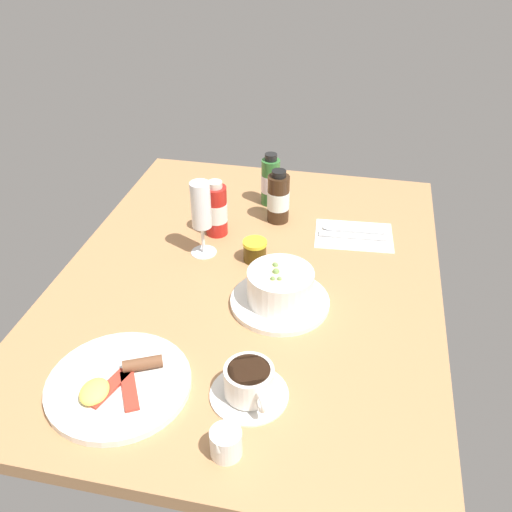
{
  "coord_description": "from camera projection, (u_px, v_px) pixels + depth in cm",
  "views": [
    {
      "loc": [
        -97.77,
        -22.2,
        74.09
      ],
      "look_at": [
        -2.54,
        -2.14,
        7.29
      ],
      "focal_mm": 39.01,
      "sensor_mm": 36.0,
      "label": 1
    }
  ],
  "objects": [
    {
      "name": "jam_jar",
      "position": [
        254.0,
        250.0,
        1.28
      ],
      "size": [
        5.59,
        5.59,
        5.11
      ],
      "color": "#47320B",
      "rests_on": "ground_plane"
    },
    {
      "name": "breakfast_plate",
      "position": [
        118.0,
        384.0,
        0.97
      ],
      "size": [
        25.28,
        25.28,
        3.7
      ],
      "color": "white",
      "rests_on": "ground_plane"
    },
    {
      "name": "coffee_cup",
      "position": [
        249.0,
        384.0,
        0.94
      ],
      "size": [
        13.68,
        13.68,
        6.27
      ],
      "color": "white",
      "rests_on": "ground_plane"
    },
    {
      "name": "sauce_bottle_brown",
      "position": [
        278.0,
        198.0,
        1.41
      ],
      "size": [
        5.67,
        5.67,
        14.05
      ],
      "color": "#382314",
      "rests_on": "ground_plane"
    },
    {
      "name": "ground_plane",
      "position": [
        249.0,
        281.0,
        1.25
      ],
      "size": [
        110.0,
        84.0,
        3.0
      ],
      "primitive_type": "cube",
      "color": "#B27F51"
    },
    {
      "name": "porridge_bowl",
      "position": [
        280.0,
        289.0,
        1.14
      ],
      "size": [
        20.69,
        20.69,
        8.92
      ],
      "color": "white",
      "rests_on": "ground_plane"
    },
    {
      "name": "creamer_jug",
      "position": [
        226.0,
        443.0,
        0.85
      ],
      "size": [
        6.02,
        4.99,
        5.42
      ],
      "color": "white",
      "rests_on": "ground_plane"
    },
    {
      "name": "sauce_bottle_red",
      "position": [
        216.0,
        210.0,
        1.36
      ],
      "size": [
        5.53,
        5.53,
        14.27
      ],
      "color": "#B21E19",
      "rests_on": "ground_plane"
    },
    {
      "name": "wine_glass",
      "position": [
        201.0,
        209.0,
        1.25
      ],
      "size": [
        6.06,
        6.06,
        18.43
      ],
      "color": "white",
      "rests_on": "ground_plane"
    },
    {
      "name": "sauce_bottle_green",
      "position": [
        271.0,
        181.0,
        1.48
      ],
      "size": [
        5.03,
        5.03,
        14.45
      ],
      "color": "#337233",
      "rests_on": "ground_plane"
    },
    {
      "name": "cutlery_setting",
      "position": [
        352.0,
        235.0,
        1.38
      ],
      "size": [
        14.98,
        19.97,
        0.9
      ],
      "color": "white",
      "rests_on": "ground_plane"
    }
  ]
}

